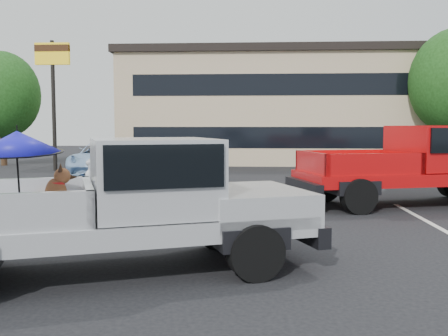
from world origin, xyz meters
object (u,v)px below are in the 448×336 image
(tree_left, at_px, (2,95))
(red_pickup, at_px, (428,161))
(tree_back, at_px, (359,90))
(silver_sedan, at_px, (151,167))
(silver_pickup, at_px, (137,197))
(blue_suv, at_px, (104,158))
(motel_sign, at_px, (53,70))

(tree_left, xyz_separation_m, red_pickup, (17.83, -12.39, -2.60))
(tree_back, relative_size, silver_sedan, 1.71)
(tree_back, distance_m, silver_sedan, 19.47)
(red_pickup, bearing_deg, silver_pickup, -148.82)
(tree_back, height_order, blue_suv, tree_back)
(tree_left, distance_m, silver_sedan, 13.75)
(motel_sign, relative_size, blue_suv, 1.20)
(motel_sign, xyz_separation_m, tree_left, (-4.00, 3.00, -0.92))
(motel_sign, height_order, blue_suv, motel_sign)
(motel_sign, bearing_deg, silver_pickup, -64.42)
(red_pickup, distance_m, silver_sedan, 8.68)
(tree_left, distance_m, silver_pickup, 22.34)
(silver_pickup, xyz_separation_m, silver_sedan, (-1.82, 9.74, -0.36))
(tree_left, relative_size, silver_pickup, 1.00)
(red_pickup, bearing_deg, tree_back, 68.53)
(tree_left, bearing_deg, blue_suv, -34.51)
(motel_sign, height_order, silver_pickup, motel_sign)
(motel_sign, bearing_deg, blue_suv, -30.92)
(silver_pickup, bearing_deg, silver_sedan, 79.98)
(silver_pickup, xyz_separation_m, red_pickup, (6.22, 6.51, 0.08))
(silver_pickup, distance_m, blue_suv, 15.00)
(motel_sign, distance_m, blue_suv, 5.14)
(motel_sign, relative_size, silver_sedan, 1.44)
(tree_back, height_order, red_pickup, tree_back)
(tree_left, bearing_deg, silver_pickup, -58.44)
(blue_suv, bearing_deg, silver_sedan, -62.44)
(silver_sedan, bearing_deg, silver_pickup, 176.69)
(silver_sedan, xyz_separation_m, blue_suv, (-2.97, 4.47, 0.01))
(tree_back, height_order, silver_pickup, tree_back)
(silver_pickup, relative_size, blue_suv, 1.21)
(tree_left, xyz_separation_m, silver_sedan, (9.79, -9.16, -3.04))
(tree_left, height_order, silver_sedan, tree_left)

